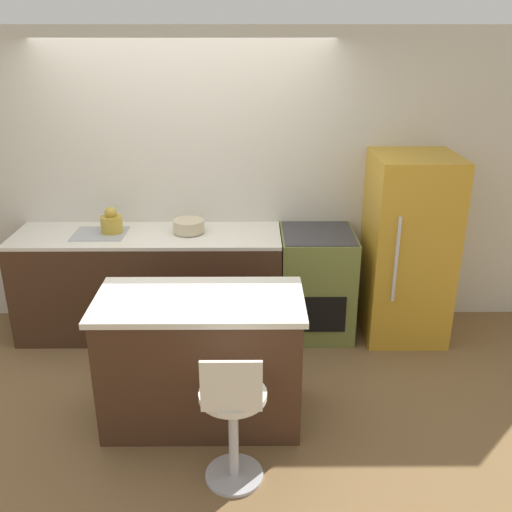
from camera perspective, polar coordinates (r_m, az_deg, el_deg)
ground_plane at (r=5.01m, az=-6.88°, el=-9.25°), size 14.00×14.00×0.00m
wall_back at (r=5.15m, az=-6.70°, el=7.41°), size 8.00×0.06×2.60m
back_counter at (r=5.15m, az=-10.52°, el=-2.71°), size 2.29×0.66×0.94m
kitchen_island at (r=3.98m, az=-5.47°, el=-10.24°), size 1.38×0.69×0.93m
oven_range at (r=5.09m, az=6.04°, el=-2.68°), size 0.63×0.67×0.94m
refrigerator at (r=5.08m, az=14.91°, el=0.78°), size 0.68×0.74×1.62m
stool_chair at (r=3.46m, az=-2.32°, el=-15.94°), size 0.40×0.40×0.94m
kettle at (r=5.04m, az=-14.25°, el=3.31°), size 0.19×0.19×0.22m
mixing_bowl at (r=4.93m, az=-6.74°, el=3.01°), size 0.27×0.27×0.11m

